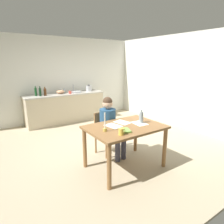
{
  "coord_description": "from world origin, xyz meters",
  "views": [
    {
      "loc": [
        -2.2,
        -3.58,
        1.87
      ],
      "look_at": [
        0.03,
        -0.32,
        0.85
      ],
      "focal_mm": 31.7,
      "sensor_mm": 36.0,
      "label": 1
    }
  ],
  "objects_px": {
    "candlestick": "(105,126)",
    "teacup_on_counter": "(70,92)",
    "stovetop_kettle": "(89,88)",
    "bottle_oil": "(36,92)",
    "dining_table": "(125,132)",
    "bottle_wine_red": "(45,92)",
    "mixing_bowl": "(61,92)",
    "wine_glass_near_sink": "(64,89)",
    "coffee_mug": "(121,132)",
    "sink_unit": "(75,92)",
    "wine_glass_by_kettle": "(61,90)",
    "book_magazine": "(125,130)",
    "bottle_vinegar": "(40,92)",
    "wine_bottle_on_table": "(141,117)",
    "chair_at_table": "(105,131)",
    "person_seated": "(110,123)"
  },
  "relations": [
    {
      "from": "coffee_mug",
      "to": "bottle_wine_red",
      "type": "relative_size",
      "value": 0.47
    },
    {
      "from": "dining_table",
      "to": "bottle_wine_red",
      "type": "distance_m",
      "value": 3.24
    },
    {
      "from": "bottle_vinegar",
      "to": "mixing_bowl",
      "type": "distance_m",
      "value": 0.64
    },
    {
      "from": "bottle_wine_red",
      "to": "teacup_on_counter",
      "type": "xyz_separation_m",
      "value": [
        0.73,
        -0.08,
        -0.06
      ]
    },
    {
      "from": "sink_unit",
      "to": "mixing_bowl",
      "type": "bearing_deg",
      "value": 177.44
    },
    {
      "from": "dining_table",
      "to": "wine_glass_near_sink",
      "type": "height_order",
      "value": "wine_glass_near_sink"
    },
    {
      "from": "wine_glass_near_sink",
      "to": "wine_glass_by_kettle",
      "type": "xyz_separation_m",
      "value": [
        -0.11,
        0.0,
        0.0
      ]
    },
    {
      "from": "sink_unit",
      "to": "wine_glass_by_kettle",
      "type": "distance_m",
      "value": 0.46
    },
    {
      "from": "book_magazine",
      "to": "stovetop_kettle",
      "type": "height_order",
      "value": "stovetop_kettle"
    },
    {
      "from": "candlestick",
      "to": "wine_glass_near_sink",
      "type": "bearing_deg",
      "value": 79.29
    },
    {
      "from": "person_seated",
      "to": "stovetop_kettle",
      "type": "height_order",
      "value": "person_seated"
    },
    {
      "from": "wine_glass_by_kettle",
      "to": "teacup_on_counter",
      "type": "relative_size",
      "value": 1.34
    },
    {
      "from": "mixing_bowl",
      "to": "wine_glass_near_sink",
      "type": "bearing_deg",
      "value": 36.49
    },
    {
      "from": "dining_table",
      "to": "coffee_mug",
      "type": "xyz_separation_m",
      "value": [
        -0.31,
        -0.3,
        0.16
      ]
    },
    {
      "from": "bottle_oil",
      "to": "mixing_bowl",
      "type": "relative_size",
      "value": 1.13
    },
    {
      "from": "candlestick",
      "to": "stovetop_kettle",
      "type": "xyz_separation_m",
      "value": [
        1.44,
        3.28,
        0.13
      ]
    },
    {
      "from": "coffee_mug",
      "to": "book_magazine",
      "type": "relative_size",
      "value": 0.56
    },
    {
      "from": "book_magazine",
      "to": "bottle_wine_red",
      "type": "distance_m",
      "value": 3.41
    },
    {
      "from": "coffee_mug",
      "to": "bottle_vinegar",
      "type": "distance_m",
      "value": 3.5
    },
    {
      "from": "candlestick",
      "to": "stovetop_kettle",
      "type": "bearing_deg",
      "value": 66.29
    },
    {
      "from": "bottle_vinegar",
      "to": "bottle_wine_red",
      "type": "xyz_separation_m",
      "value": [
        0.14,
        0.0,
        -0.01
      ]
    },
    {
      "from": "mixing_bowl",
      "to": "wine_glass_near_sink",
      "type": "relative_size",
      "value": 1.62
    },
    {
      "from": "sink_unit",
      "to": "bottle_wine_red",
      "type": "distance_m",
      "value": 0.98
    },
    {
      "from": "book_magazine",
      "to": "wine_glass_by_kettle",
      "type": "distance_m",
      "value": 3.63
    },
    {
      "from": "book_magazine",
      "to": "wine_bottle_on_table",
      "type": "bearing_deg",
      "value": 39.58
    },
    {
      "from": "bottle_vinegar",
      "to": "bottle_wine_red",
      "type": "distance_m",
      "value": 0.14
    },
    {
      "from": "book_magazine",
      "to": "bottle_oil",
      "type": "relative_size",
      "value": 0.75
    },
    {
      "from": "mixing_bowl",
      "to": "dining_table",
      "type": "bearing_deg",
      "value": -90.95
    },
    {
      "from": "candlestick",
      "to": "bottle_oil",
      "type": "relative_size",
      "value": 1.1
    },
    {
      "from": "sink_unit",
      "to": "bottle_wine_red",
      "type": "xyz_separation_m",
      "value": [
        -0.97,
        -0.08,
        0.08
      ]
    },
    {
      "from": "chair_at_table",
      "to": "stovetop_kettle",
      "type": "xyz_separation_m",
      "value": [
        0.99,
        2.57,
        0.52
      ]
    },
    {
      "from": "mixing_bowl",
      "to": "sink_unit",
      "type": "bearing_deg",
      "value": -2.56
    },
    {
      "from": "book_magazine",
      "to": "bottle_oil",
      "type": "xyz_separation_m",
      "value": [
        -0.51,
        3.52,
        0.23
      ]
    },
    {
      "from": "coffee_mug",
      "to": "sink_unit",
      "type": "xyz_separation_m",
      "value": [
        0.84,
        3.56,
        0.09
      ]
    },
    {
      "from": "wine_bottle_on_table",
      "to": "bottle_wine_red",
      "type": "xyz_separation_m",
      "value": [
        -0.8,
        3.2,
        0.13
      ]
    },
    {
      "from": "dining_table",
      "to": "stovetop_kettle",
      "type": "distance_m",
      "value": 3.43
    },
    {
      "from": "coffee_mug",
      "to": "wine_bottle_on_table",
      "type": "relative_size",
      "value": 0.49
    },
    {
      "from": "chair_at_table",
      "to": "candlestick",
      "type": "xyz_separation_m",
      "value": [
        -0.45,
        -0.72,
        0.39
      ]
    },
    {
      "from": "dining_table",
      "to": "sink_unit",
      "type": "distance_m",
      "value": 3.32
    },
    {
      "from": "chair_at_table",
      "to": "teacup_on_counter",
      "type": "distance_m",
      "value": 2.48
    },
    {
      "from": "candlestick",
      "to": "teacup_on_counter",
      "type": "bearing_deg",
      "value": 77.12
    },
    {
      "from": "dining_table",
      "to": "wine_glass_near_sink",
      "type": "xyz_separation_m",
      "value": [
        0.22,
        3.41,
        0.34
      ]
    },
    {
      "from": "sink_unit",
      "to": "stovetop_kettle",
      "type": "distance_m",
      "value": 0.49
    },
    {
      "from": "bottle_oil",
      "to": "bottle_wine_red",
      "type": "xyz_separation_m",
      "value": [
        0.23,
        -0.12,
        -0.01
      ]
    },
    {
      "from": "wine_bottle_on_table",
      "to": "mixing_bowl",
      "type": "xyz_separation_m",
      "value": [
        -0.31,
        3.3,
        0.08
      ]
    },
    {
      "from": "candlestick",
      "to": "book_magazine",
      "type": "height_order",
      "value": "candlestick"
    },
    {
      "from": "stovetop_kettle",
      "to": "bottle_oil",
      "type": "bearing_deg",
      "value": 178.18
    },
    {
      "from": "bottle_vinegar",
      "to": "mixing_bowl",
      "type": "bearing_deg",
      "value": 8.88
    },
    {
      "from": "wine_glass_by_kettle",
      "to": "wine_glass_near_sink",
      "type": "bearing_deg",
      "value": 0.0
    },
    {
      "from": "dining_table",
      "to": "bottle_oil",
      "type": "distance_m",
      "value": 3.4
    }
  ]
}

